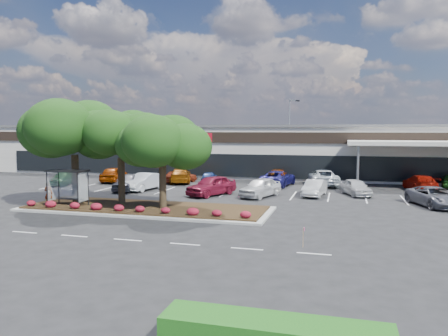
% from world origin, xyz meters
% --- Properties ---
extents(ground, '(160.00, 160.00, 0.00)m').
position_xyz_m(ground, '(0.00, 0.00, 0.00)').
color(ground, black).
rests_on(ground, ground).
extents(retail_store, '(80.40, 25.20, 6.25)m').
position_xyz_m(retail_store, '(0.06, 33.91, 3.15)').
color(retail_store, silver).
rests_on(retail_store, ground).
extents(landscape_island, '(18.00, 6.00, 0.26)m').
position_xyz_m(landscape_island, '(-2.00, 4.00, 0.12)').
color(landscape_island, '#9F9E9A').
rests_on(landscape_island, ground).
extents(lane_markings, '(33.12, 20.06, 0.01)m').
position_xyz_m(lane_markings, '(-0.14, 10.42, 0.01)').
color(lane_markings, silver).
rests_on(lane_markings, ground).
extents(shrub_row, '(17.00, 0.80, 0.50)m').
position_xyz_m(shrub_row, '(-2.00, 1.90, 0.51)').
color(shrub_row, maroon).
rests_on(shrub_row, landscape_island).
extents(bus_shelter, '(2.75, 1.55, 2.59)m').
position_xyz_m(bus_shelter, '(-7.50, 2.95, 2.31)').
color(bus_shelter, black).
rests_on(bus_shelter, landscape_island).
extents(island_tree_west, '(7.20, 7.20, 7.89)m').
position_xyz_m(island_tree_west, '(-8.00, 4.50, 4.21)').
color(island_tree_west, '#153810').
rests_on(island_tree_west, landscape_island).
extents(island_tree_mid, '(6.60, 6.60, 7.32)m').
position_xyz_m(island_tree_mid, '(-4.50, 5.20, 3.92)').
color(island_tree_mid, '#153810').
rests_on(island_tree_mid, landscape_island).
extents(island_tree_east, '(5.80, 5.80, 6.50)m').
position_xyz_m(island_tree_east, '(-0.50, 3.70, 3.51)').
color(island_tree_east, '#153810').
rests_on(island_tree_east, landscape_island).
extents(conifer_north_west, '(4.40, 4.40, 10.00)m').
position_xyz_m(conifer_north_west, '(-30.00, 46.00, 5.00)').
color(conifer_north_west, '#153810').
rests_on(conifer_north_west, ground).
extents(person_waiting, '(0.65, 0.45, 1.72)m').
position_xyz_m(person_waiting, '(-8.97, 2.56, 1.12)').
color(person_waiting, '#594C47').
rests_on(person_waiting, landscape_island).
extents(light_pole, '(1.43, 0.51, 9.28)m').
position_xyz_m(light_pole, '(5.45, 28.01, 4.09)').
color(light_pole, '#9F9E9A').
rests_on(light_pole, ground).
extents(survey_stake, '(0.08, 0.14, 1.00)m').
position_xyz_m(survey_stake, '(9.82, -3.03, 0.65)').
color(survey_stake, '#9B7651').
rests_on(survey_stake, ground).
extents(car_0, '(2.79, 4.45, 1.41)m').
position_xyz_m(car_0, '(-16.29, 14.48, 0.71)').
color(car_0, '#164B1D').
rests_on(car_0, ground).
extents(car_1, '(2.48, 5.04, 1.59)m').
position_xyz_m(car_1, '(-6.54, 13.25, 0.79)').
color(car_1, silver).
rests_on(car_1, ground).
extents(car_2, '(2.41, 4.87, 1.60)m').
position_xyz_m(car_2, '(-7.83, 12.64, 0.80)').
color(car_2, slate).
rests_on(car_2, ground).
extents(car_3, '(3.98, 5.45, 1.72)m').
position_xyz_m(car_3, '(0.57, 11.83, 0.86)').
color(car_3, maroon).
rests_on(car_3, ground).
extents(car_4, '(3.42, 5.14, 1.62)m').
position_xyz_m(car_4, '(4.84, 12.12, 0.81)').
color(car_4, silver).
rests_on(car_4, ground).
extents(car_5, '(2.03, 4.40, 1.40)m').
position_xyz_m(car_5, '(9.28, 13.82, 0.70)').
color(car_5, beige).
rests_on(car_5, ground).
extents(car_7, '(3.05, 4.51, 1.43)m').
position_xyz_m(car_7, '(12.72, 15.18, 0.71)').
color(car_7, silver).
rests_on(car_7, ground).
extents(car_8, '(4.06, 5.77, 1.46)m').
position_xyz_m(car_8, '(18.28, 11.01, 0.73)').
color(car_8, slate).
rests_on(car_8, ground).
extents(car_9, '(2.90, 5.22, 1.68)m').
position_xyz_m(car_9, '(-12.47, 18.17, 0.84)').
color(car_9, '#772903').
rests_on(car_9, ground).
extents(car_10, '(3.26, 4.46, 1.41)m').
position_xyz_m(car_10, '(-5.29, 19.34, 0.71)').
color(car_10, maroon).
rests_on(car_10, ground).
extents(car_11, '(3.82, 5.80, 1.56)m').
position_xyz_m(car_11, '(-5.25, 19.40, 0.78)').
color(car_11, '#814008').
rests_on(car_11, ground).
extents(car_12, '(2.45, 4.22, 1.35)m').
position_xyz_m(car_12, '(-1.88, 19.06, 0.68)').
color(car_12, navy).
rests_on(car_12, ground).
extents(car_13, '(3.41, 5.89, 1.54)m').
position_xyz_m(car_13, '(5.23, 19.75, 0.77)').
color(car_13, navy).
rests_on(car_13, ground).
extents(car_14, '(2.63, 5.04, 1.64)m').
position_xyz_m(car_14, '(4.95, 21.57, 0.82)').
color(car_14, '#682502').
rests_on(car_14, ground).
extents(car_15, '(3.64, 6.32, 1.66)m').
position_xyz_m(car_15, '(9.71, 20.89, 0.83)').
color(car_15, '#B6BEC3').
rests_on(car_15, ground).
extents(car_16, '(2.87, 5.38, 1.48)m').
position_xyz_m(car_16, '(18.65, 19.72, 0.74)').
color(car_16, '#A11307').
rests_on(car_16, ground).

